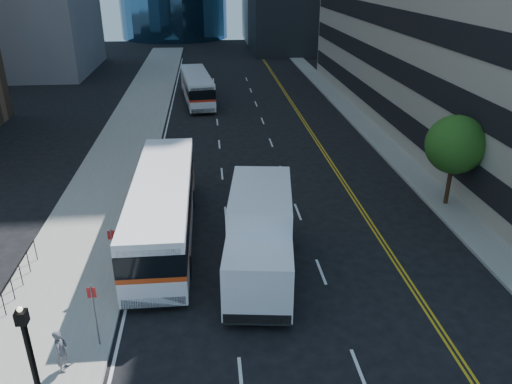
% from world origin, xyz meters
% --- Properties ---
extents(ground, '(160.00, 160.00, 0.00)m').
position_xyz_m(ground, '(0.00, 0.00, 0.00)').
color(ground, black).
rests_on(ground, ground).
extents(sidewalk_west, '(5.00, 90.00, 0.15)m').
position_xyz_m(sidewalk_west, '(-10.50, 25.00, 0.07)').
color(sidewalk_west, gray).
rests_on(sidewalk_west, ground).
extents(sidewalk_east, '(2.00, 90.00, 0.15)m').
position_xyz_m(sidewalk_east, '(9.00, 25.00, 0.07)').
color(sidewalk_east, gray).
rests_on(sidewalk_east, ground).
extents(street_tree, '(3.20, 3.20, 5.10)m').
position_xyz_m(street_tree, '(9.00, 8.00, 3.64)').
color(street_tree, '#332114').
rests_on(street_tree, sidewalk_east).
extents(lamp_post, '(0.28, 0.28, 4.56)m').
position_xyz_m(lamp_post, '(-9.00, -6.00, 2.72)').
color(lamp_post, black).
rests_on(lamp_post, sidewalk_west).
extents(bus_front, '(2.76, 12.34, 3.18)m').
position_xyz_m(bus_front, '(-6.60, 5.80, 1.74)').
color(bus_front, white).
rests_on(bus_front, ground).
extents(bus_rear, '(3.55, 11.16, 2.83)m').
position_xyz_m(bus_rear, '(-5.29, 33.40, 1.54)').
color(bus_rear, white).
rests_on(bus_rear, ground).
extents(box_truck, '(3.59, 7.92, 3.66)m').
position_xyz_m(box_truck, '(-2.23, 2.13, 1.93)').
color(box_truck, white).
rests_on(box_truck, ground).
extents(pedestrian, '(0.44, 0.61, 1.55)m').
position_xyz_m(pedestrian, '(-9.33, -3.13, 0.93)').
color(pedestrian, '#535259').
rests_on(pedestrian, sidewalk_west).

